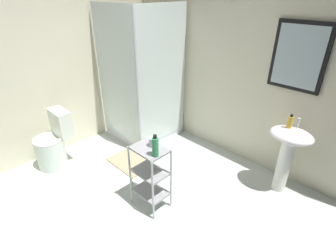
{
  "coord_description": "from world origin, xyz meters",
  "views": [
    {
      "loc": [
        1.65,
        -1.13,
        2.15
      ],
      "look_at": [
        -0.08,
        0.62,
        0.83
      ],
      "focal_mm": 27.57,
      "sensor_mm": 36.0,
      "label": 1
    }
  ],
  "objects_px": {
    "rinse_cup": "(153,142)",
    "bath_mat": "(130,162)",
    "body_wash_bottle_green": "(155,147)",
    "shower_stall": "(143,111)",
    "storage_cart": "(150,173)",
    "pedestal_sink": "(288,148)",
    "hand_soap_bottle": "(290,122)",
    "toilet": "(53,144)"
  },
  "relations": [
    {
      "from": "toilet",
      "to": "storage_cart",
      "type": "distance_m",
      "value": 1.54
    },
    {
      "from": "storage_cart",
      "to": "bath_mat",
      "type": "bearing_deg",
      "value": 158.66
    },
    {
      "from": "body_wash_bottle_green",
      "to": "storage_cart",
      "type": "bearing_deg",
      "value": 163.21
    },
    {
      "from": "pedestal_sink",
      "to": "storage_cart",
      "type": "height_order",
      "value": "pedestal_sink"
    },
    {
      "from": "storage_cart",
      "to": "pedestal_sink",
      "type": "bearing_deg",
      "value": 54.09
    },
    {
      "from": "pedestal_sink",
      "to": "bath_mat",
      "type": "relative_size",
      "value": 1.35
    },
    {
      "from": "body_wash_bottle_green",
      "to": "rinse_cup",
      "type": "relative_size",
      "value": 2.44
    },
    {
      "from": "pedestal_sink",
      "to": "body_wash_bottle_green",
      "type": "xyz_separation_m",
      "value": [
        -0.77,
        -1.29,
        0.26
      ]
    },
    {
      "from": "shower_stall",
      "to": "bath_mat",
      "type": "relative_size",
      "value": 3.33
    },
    {
      "from": "storage_cart",
      "to": "bath_mat",
      "type": "distance_m",
      "value": 0.94
    },
    {
      "from": "storage_cart",
      "to": "body_wash_bottle_green",
      "type": "distance_m",
      "value": 0.43
    },
    {
      "from": "pedestal_sink",
      "to": "bath_mat",
      "type": "bearing_deg",
      "value": -150.81
    },
    {
      "from": "hand_soap_bottle",
      "to": "bath_mat",
      "type": "relative_size",
      "value": 0.26
    },
    {
      "from": "toilet",
      "to": "storage_cart",
      "type": "xyz_separation_m",
      "value": [
        1.48,
        0.41,
        0.12
      ]
    },
    {
      "from": "body_wash_bottle_green",
      "to": "bath_mat",
      "type": "height_order",
      "value": "body_wash_bottle_green"
    },
    {
      "from": "shower_stall",
      "to": "bath_mat",
      "type": "height_order",
      "value": "shower_stall"
    },
    {
      "from": "toilet",
      "to": "bath_mat",
      "type": "height_order",
      "value": "toilet"
    },
    {
      "from": "pedestal_sink",
      "to": "hand_soap_bottle",
      "type": "relative_size",
      "value": 5.1
    },
    {
      "from": "shower_stall",
      "to": "storage_cart",
      "type": "relative_size",
      "value": 2.7
    },
    {
      "from": "body_wash_bottle_green",
      "to": "shower_stall",
      "type": "bearing_deg",
      "value": 144.28
    },
    {
      "from": "rinse_cup",
      "to": "bath_mat",
      "type": "relative_size",
      "value": 0.16
    },
    {
      "from": "toilet",
      "to": "rinse_cup",
      "type": "height_order",
      "value": "rinse_cup"
    },
    {
      "from": "shower_stall",
      "to": "pedestal_sink",
      "type": "relative_size",
      "value": 2.47
    },
    {
      "from": "bath_mat",
      "to": "shower_stall",
      "type": "bearing_deg",
      "value": 124.18
    },
    {
      "from": "body_wash_bottle_green",
      "to": "rinse_cup",
      "type": "height_order",
      "value": "body_wash_bottle_green"
    },
    {
      "from": "pedestal_sink",
      "to": "body_wash_bottle_green",
      "type": "distance_m",
      "value": 1.53
    },
    {
      "from": "shower_stall",
      "to": "hand_soap_bottle",
      "type": "height_order",
      "value": "shower_stall"
    },
    {
      "from": "bath_mat",
      "to": "hand_soap_bottle",
      "type": "bearing_deg",
      "value": 30.72
    },
    {
      "from": "rinse_cup",
      "to": "bath_mat",
      "type": "distance_m",
      "value": 1.13
    },
    {
      "from": "storage_cart",
      "to": "hand_soap_bottle",
      "type": "bearing_deg",
      "value": 56.35
    },
    {
      "from": "pedestal_sink",
      "to": "shower_stall",
      "type": "bearing_deg",
      "value": -171.08
    },
    {
      "from": "shower_stall",
      "to": "hand_soap_bottle",
      "type": "relative_size",
      "value": 12.59
    },
    {
      "from": "pedestal_sink",
      "to": "hand_soap_bottle",
      "type": "height_order",
      "value": "hand_soap_bottle"
    },
    {
      "from": "shower_stall",
      "to": "hand_soap_bottle",
      "type": "bearing_deg",
      "value": 9.9
    },
    {
      "from": "storage_cart",
      "to": "rinse_cup",
      "type": "relative_size",
      "value": 7.89
    },
    {
      "from": "rinse_cup",
      "to": "bath_mat",
      "type": "height_order",
      "value": "rinse_cup"
    },
    {
      "from": "rinse_cup",
      "to": "shower_stall",
      "type": "bearing_deg",
      "value": 144.05
    },
    {
      "from": "body_wash_bottle_green",
      "to": "bath_mat",
      "type": "xyz_separation_m",
      "value": [
        -0.92,
        0.35,
        -0.83
      ]
    },
    {
      "from": "hand_soap_bottle",
      "to": "bath_mat",
      "type": "xyz_separation_m",
      "value": [
        -1.64,
        -0.97,
        -0.87
      ]
    },
    {
      "from": "bath_mat",
      "to": "toilet",
      "type": "bearing_deg",
      "value": -134.03
    },
    {
      "from": "pedestal_sink",
      "to": "bath_mat",
      "type": "height_order",
      "value": "pedestal_sink"
    },
    {
      "from": "body_wash_bottle_green",
      "to": "rinse_cup",
      "type": "bearing_deg",
      "value": 146.24
    }
  ]
}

